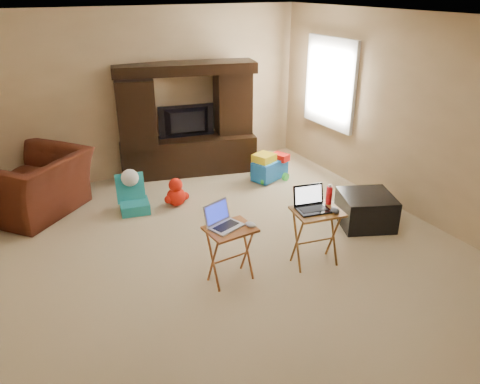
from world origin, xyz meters
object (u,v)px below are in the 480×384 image
laptop_right (314,200)px  mouse_left (251,225)px  entertainment_center (187,120)px  tray_table_left (230,254)px  ottoman (366,210)px  mouse_right (335,210)px  push_toy (270,166)px  recliner (35,185)px  television (188,122)px  plush_toy (176,192)px  tray_table_right (315,237)px  water_bottle (329,195)px  child_rocker (134,194)px  laptop_left (226,217)px

laptop_right → mouse_left: 0.72m
entertainment_center → tray_table_left: 3.13m
ottoman → mouse_right: 1.21m
push_toy → ottoman: push_toy is taller
entertainment_center → recliner: (-2.32, -0.44, -0.46)m
television → mouse_left: size_ratio=7.14×
television → recliner: bearing=19.5°
recliner → tray_table_left: recliner is taller
plush_toy → ottoman: 2.50m
television → ottoman: size_ratio=1.40×
entertainment_center → tray_table_right: 3.18m
plush_toy → push_toy: (1.60, 0.20, 0.02)m
mouse_left → entertainment_center: bearing=79.5°
push_toy → mouse_left: bearing=-146.9°
ottoman → tray_table_left: size_ratio=1.04×
push_toy → water_bottle: bearing=-126.9°
ottoman → laptop_right: 1.34m
child_rocker → tray_table_left: size_ratio=0.82×
ottoman → water_bottle: bearing=-158.2°
laptop_left → water_bottle: (1.17, -0.10, 0.02)m
plush_toy → laptop_left: (-0.16, -1.89, 0.52)m
entertainment_center → mouse_right: bearing=-70.9°
child_rocker → laptop_left: laptop_left is taller
tray_table_left → laptop_left: (-0.03, 0.03, 0.42)m
child_rocker → tray_table_left: bearing=-68.0°
laptop_right → mouse_left: (-0.71, 0.06, -0.13)m
entertainment_center → push_toy: bearing=-28.0°
entertainment_center → laptop_left: size_ratio=6.68×
child_rocker → water_bottle: 2.63m
recliner → water_bottle: 3.77m
television → mouse_left: bearing=88.6°
entertainment_center → water_bottle: bearing=-69.3°
push_toy → laptop_left: (-1.77, -2.09, 0.50)m
mouse_right → mouse_left: bearing=167.5°
television → tray_table_left: size_ratio=1.45×
water_bottle → mouse_right: bearing=-109.3°
ottoman → laptop_right: laptop_right is taller
ottoman → tray_table_left: bearing=-171.8°
recliner → tray_table_left: (1.56, -2.55, -0.10)m
recliner → child_rocker: bearing=112.4°
tray_table_left → laptop_left: bearing=130.2°
entertainment_center → tray_table_right: (0.19, -3.13, -0.54)m
plush_toy → mouse_right: size_ratio=3.08×
water_bottle → tray_table_left: bearing=176.7°
laptop_left → mouse_right: bearing=-34.9°
recliner → plush_toy: 1.82m
push_toy → mouse_right: size_ratio=4.50×
entertainment_center → recliner: size_ratio=1.69×
push_toy → ottoman: (0.31, -1.82, -0.02)m
television → push_toy: (0.98, -0.86, -0.61)m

